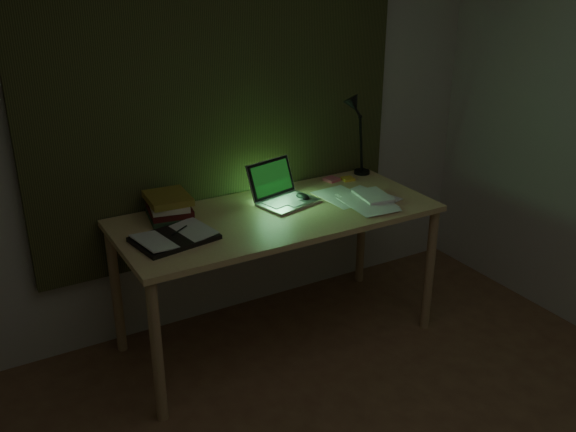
% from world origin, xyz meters
% --- Properties ---
extents(wall_back, '(3.50, 0.00, 2.50)m').
position_xyz_m(wall_back, '(0.00, 2.00, 1.25)').
color(wall_back, beige).
rests_on(wall_back, ground).
extents(curtain, '(2.20, 0.06, 2.00)m').
position_xyz_m(curtain, '(0.00, 1.96, 1.45)').
color(curtain, '#313319').
rests_on(curtain, wall_back).
extents(desk, '(1.74, 0.76, 0.80)m').
position_xyz_m(desk, '(0.12, 1.54, 0.40)').
color(desk, tan).
rests_on(desk, floor).
extents(laptop, '(0.39, 0.42, 0.23)m').
position_xyz_m(laptop, '(0.24, 1.62, 0.91)').
color(laptop, silver).
rests_on(laptop, desk).
extents(open_textbook, '(0.42, 0.33, 0.03)m').
position_xyz_m(open_textbook, '(-0.49, 1.48, 0.81)').
color(open_textbook, silver).
rests_on(open_textbook, desk).
extents(book_stack, '(0.26, 0.30, 0.14)m').
position_xyz_m(book_stack, '(-0.42, 1.75, 0.86)').
color(book_stack, silver).
rests_on(book_stack, desk).
extents(loose_papers, '(0.48, 0.49, 0.02)m').
position_xyz_m(loose_papers, '(0.65, 1.48, 0.81)').
color(loose_papers, white).
rests_on(loose_papers, desk).
extents(mouse, '(0.07, 0.10, 0.04)m').
position_xyz_m(mouse, '(0.34, 1.64, 0.81)').
color(mouse, black).
rests_on(mouse, desk).
extents(sticky_yellow, '(0.08, 0.08, 0.02)m').
position_xyz_m(sticky_yellow, '(0.75, 1.79, 0.80)').
color(sticky_yellow, yellow).
rests_on(sticky_yellow, desk).
extents(sticky_pink, '(0.09, 0.09, 0.02)m').
position_xyz_m(sticky_pink, '(0.66, 1.82, 0.80)').
color(sticky_pink, '#FF637D').
rests_on(sticky_pink, desk).
extents(desk_lamp, '(0.40, 0.34, 0.54)m').
position_xyz_m(desk_lamp, '(0.90, 1.84, 1.07)').
color(desk_lamp, black).
rests_on(desk_lamp, desk).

